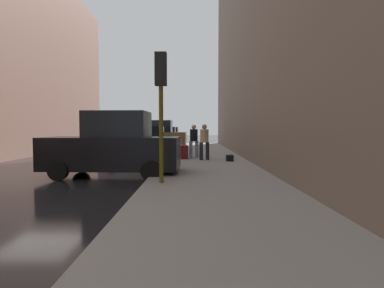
{
  "coord_description": "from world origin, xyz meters",
  "views": [
    {
      "loc": [
        5.36,
        -10.41,
        1.68
      ],
      "look_at": [
        5.39,
        3.95,
        0.91
      ],
      "focal_mm": 28.0,
      "sensor_mm": 36.0,
      "label": 1
    }
  ],
  "objects_px": {
    "parked_gray_coupe": "(168,135)",
    "traffic_light": "(160,89)",
    "fire_hydrant": "(170,156)",
    "parked_black_suv": "(113,147)",
    "parked_dark_green_sedan": "(163,137)",
    "rolling_suitcase": "(183,152)",
    "parked_silver_sedan": "(141,143)",
    "pedestrian_in_jeans": "(193,139)",
    "pedestrian_in_tan_coat": "(204,140)",
    "duffel_bag": "(229,158)",
    "parked_bronze_suv": "(155,137)"
  },
  "relations": [
    {
      "from": "parked_silver_sedan",
      "to": "parked_bronze_suv",
      "type": "bearing_deg",
      "value": 90.0
    },
    {
      "from": "pedestrian_in_jeans",
      "to": "pedestrian_in_tan_coat",
      "type": "bearing_deg",
      "value": -67.73
    },
    {
      "from": "parked_gray_coupe",
      "to": "pedestrian_in_tan_coat",
      "type": "relative_size",
      "value": 2.48
    },
    {
      "from": "parked_gray_coupe",
      "to": "traffic_light",
      "type": "distance_m",
      "value": 26.3
    },
    {
      "from": "parked_dark_green_sedan",
      "to": "rolling_suitcase",
      "type": "xyz_separation_m",
      "value": [
        2.3,
        -13.93,
        -0.36
      ]
    },
    {
      "from": "pedestrian_in_jeans",
      "to": "pedestrian_in_tan_coat",
      "type": "height_order",
      "value": "same"
    },
    {
      "from": "parked_black_suv",
      "to": "parked_dark_green_sedan",
      "type": "distance_m",
      "value": 18.44
    },
    {
      "from": "parked_dark_green_sedan",
      "to": "pedestrian_in_tan_coat",
      "type": "distance_m",
      "value": 14.82
    },
    {
      "from": "parked_black_suv",
      "to": "duffel_bag",
      "type": "distance_m",
      "value": 5.71
    },
    {
      "from": "parked_bronze_suv",
      "to": "pedestrian_in_jeans",
      "type": "distance_m",
      "value": 7.36
    },
    {
      "from": "pedestrian_in_jeans",
      "to": "traffic_light",
      "type": "bearing_deg",
      "value": -97.47
    },
    {
      "from": "traffic_light",
      "to": "parked_silver_sedan",
      "type": "bearing_deg",
      "value": 103.13
    },
    {
      "from": "parked_dark_green_sedan",
      "to": "rolling_suitcase",
      "type": "height_order",
      "value": "parked_dark_green_sedan"
    },
    {
      "from": "fire_hydrant",
      "to": "pedestrian_in_jeans",
      "type": "distance_m",
      "value": 3.23
    },
    {
      "from": "fire_hydrant",
      "to": "pedestrian_in_tan_coat",
      "type": "relative_size",
      "value": 0.41
    },
    {
      "from": "traffic_light",
      "to": "fire_hydrant",
      "type": "bearing_deg",
      "value": 90.67
    },
    {
      "from": "parked_silver_sedan",
      "to": "parked_gray_coupe",
      "type": "height_order",
      "value": "same"
    },
    {
      "from": "parked_gray_coupe",
      "to": "parked_bronze_suv",
      "type": "bearing_deg",
      "value": -90.0
    },
    {
      "from": "traffic_light",
      "to": "pedestrian_in_tan_coat",
      "type": "distance_m",
      "value": 6.42
    },
    {
      "from": "traffic_light",
      "to": "pedestrian_in_jeans",
      "type": "relative_size",
      "value": 2.11
    },
    {
      "from": "parked_silver_sedan",
      "to": "duffel_bag",
      "type": "xyz_separation_m",
      "value": [
        4.46,
        -2.42,
        -0.56
      ]
    },
    {
      "from": "pedestrian_in_jeans",
      "to": "parked_bronze_suv",
      "type": "bearing_deg",
      "value": 112.41
    },
    {
      "from": "parked_black_suv",
      "to": "pedestrian_in_tan_coat",
      "type": "distance_m",
      "value": 5.18
    },
    {
      "from": "fire_hydrant",
      "to": "parked_black_suv",
      "type": "bearing_deg",
      "value": -129.33
    },
    {
      "from": "parked_black_suv",
      "to": "parked_dark_green_sedan",
      "type": "bearing_deg",
      "value": 90.0
    },
    {
      "from": "pedestrian_in_tan_coat",
      "to": "pedestrian_in_jeans",
      "type": "bearing_deg",
      "value": 112.27
    },
    {
      "from": "parked_silver_sedan",
      "to": "fire_hydrant",
      "type": "height_order",
      "value": "parked_silver_sedan"
    },
    {
      "from": "parked_gray_coupe",
      "to": "traffic_light",
      "type": "height_order",
      "value": "traffic_light"
    },
    {
      "from": "parked_black_suv",
      "to": "rolling_suitcase",
      "type": "relative_size",
      "value": 4.48
    },
    {
      "from": "parked_bronze_suv",
      "to": "parked_gray_coupe",
      "type": "bearing_deg",
      "value": 90.0
    },
    {
      "from": "parked_bronze_suv",
      "to": "parked_gray_coupe",
      "type": "relative_size",
      "value": 1.09
    },
    {
      "from": "parked_bronze_suv",
      "to": "pedestrian_in_tan_coat",
      "type": "relative_size",
      "value": 2.72
    },
    {
      "from": "pedestrian_in_jeans",
      "to": "parked_dark_green_sedan",
      "type": "bearing_deg",
      "value": 101.98
    },
    {
      "from": "parked_black_suv",
      "to": "parked_silver_sedan",
      "type": "height_order",
      "value": "parked_black_suv"
    },
    {
      "from": "pedestrian_in_tan_coat",
      "to": "rolling_suitcase",
      "type": "xyz_separation_m",
      "value": [
        -1.01,
        0.52,
        -0.61
      ]
    },
    {
      "from": "parked_silver_sedan",
      "to": "fire_hydrant",
      "type": "bearing_deg",
      "value": -64.02
    },
    {
      "from": "parked_bronze_suv",
      "to": "duffel_bag",
      "type": "relative_size",
      "value": 10.56
    },
    {
      "from": "parked_gray_coupe",
      "to": "parked_silver_sedan",
      "type": "bearing_deg",
      "value": -90.0
    },
    {
      "from": "parked_silver_sedan",
      "to": "pedestrian_in_jeans",
      "type": "height_order",
      "value": "pedestrian_in_jeans"
    },
    {
      "from": "parked_bronze_suv",
      "to": "rolling_suitcase",
      "type": "bearing_deg",
      "value": -72.99
    },
    {
      "from": "fire_hydrant",
      "to": "parked_gray_coupe",
      "type": "bearing_deg",
      "value": 94.7
    },
    {
      "from": "parked_silver_sedan",
      "to": "rolling_suitcase",
      "type": "distance_m",
      "value": 2.71
    },
    {
      "from": "parked_dark_green_sedan",
      "to": "traffic_light",
      "type": "height_order",
      "value": "traffic_light"
    },
    {
      "from": "pedestrian_in_jeans",
      "to": "rolling_suitcase",
      "type": "bearing_deg",
      "value": -125.72
    },
    {
      "from": "pedestrian_in_jeans",
      "to": "duffel_bag",
      "type": "bearing_deg",
      "value": -46.22
    },
    {
      "from": "parked_bronze_suv",
      "to": "parked_dark_green_sedan",
      "type": "height_order",
      "value": "parked_bronze_suv"
    },
    {
      "from": "pedestrian_in_jeans",
      "to": "fire_hydrant",
      "type": "bearing_deg",
      "value": -108.4
    },
    {
      "from": "parked_dark_green_sedan",
      "to": "traffic_light",
      "type": "bearing_deg",
      "value": -84.83
    },
    {
      "from": "parked_dark_green_sedan",
      "to": "fire_hydrant",
      "type": "relative_size",
      "value": 5.97
    },
    {
      "from": "parked_bronze_suv",
      "to": "parked_gray_coupe",
      "type": "xyz_separation_m",
      "value": [
        0.0,
        12.11,
        -0.18
      ]
    }
  ]
}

